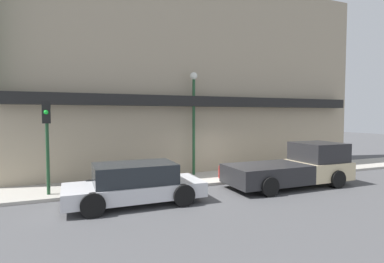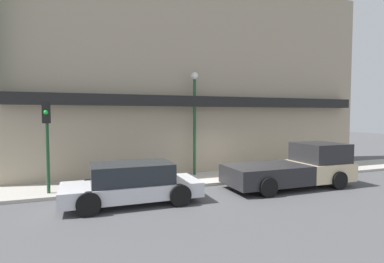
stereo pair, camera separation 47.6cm
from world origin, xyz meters
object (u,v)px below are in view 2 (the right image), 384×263
street_lamp (195,110)px  traffic_light (47,130)px  pickup_truck (296,168)px  parked_car (132,183)px  fire_hydrant (221,172)px

street_lamp → traffic_light: bearing=-167.0°
pickup_truck → street_lamp: (-3.42, 3.33, 2.51)m
pickup_truck → parked_car: 7.02m
pickup_truck → parked_car: (-7.02, 0.00, -0.11)m
parked_car → street_lamp: bearing=44.9°
pickup_truck → parked_car: pickup_truck is taller
parked_car → fire_hydrant: bearing=27.1°
fire_hydrant → traffic_light: 7.56m
fire_hydrant → street_lamp: (-0.84, 1.26, 2.87)m
pickup_truck → traffic_light: size_ratio=1.62×
fire_hydrant → parked_car: bearing=-155.0°
pickup_truck → fire_hydrant: pickup_truck is taller
street_lamp → fire_hydrant: bearing=-56.2°
parked_car → fire_hydrant: 4.91m
fire_hydrant → traffic_light: size_ratio=0.18×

